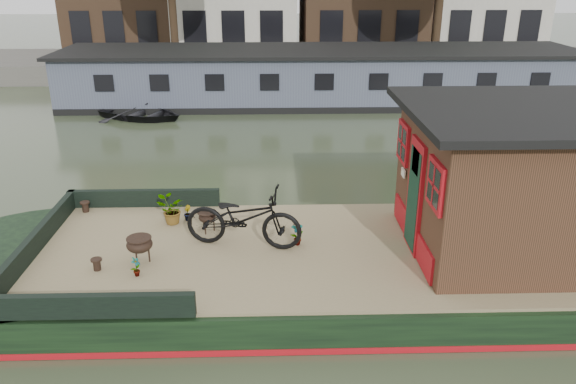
{
  "coord_description": "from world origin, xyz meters",
  "views": [
    {
      "loc": [
        -1.92,
        -8.5,
        5.12
      ],
      "look_at": [
        -1.66,
        0.5,
        1.5
      ],
      "focal_mm": 35.0,
      "sensor_mm": 36.0,
      "label": 1
    }
  ],
  "objects_px": {
    "cabin": "(523,179)",
    "potted_plant_a": "(297,234)",
    "brazier_rear": "(207,222)",
    "dinghy": "(141,110)",
    "bicycle": "(243,218)",
    "brazier_front": "(140,250)"
  },
  "relations": [
    {
      "from": "cabin",
      "to": "potted_plant_a",
      "type": "xyz_separation_m",
      "value": [
        -3.7,
        0.14,
        -1.02
      ]
    },
    {
      "from": "cabin",
      "to": "brazier_rear",
      "type": "xyz_separation_m",
      "value": [
        -5.3,
        0.72,
        -1.03
      ]
    },
    {
      "from": "potted_plant_a",
      "to": "dinghy",
      "type": "distance_m",
      "value": 12.47
    },
    {
      "from": "bicycle",
      "to": "potted_plant_a",
      "type": "xyz_separation_m",
      "value": [
        0.91,
        -0.01,
        -0.32
      ]
    },
    {
      "from": "potted_plant_a",
      "to": "dinghy",
      "type": "height_order",
      "value": "potted_plant_a"
    },
    {
      "from": "brazier_rear",
      "to": "dinghy",
      "type": "height_order",
      "value": "brazier_rear"
    },
    {
      "from": "brazier_front",
      "to": "dinghy",
      "type": "xyz_separation_m",
      "value": [
        -2.58,
        11.91,
        -0.55
      ]
    },
    {
      "from": "potted_plant_a",
      "to": "brazier_rear",
      "type": "height_order",
      "value": "potted_plant_a"
    },
    {
      "from": "bicycle",
      "to": "brazier_front",
      "type": "height_order",
      "value": "bicycle"
    },
    {
      "from": "potted_plant_a",
      "to": "brazier_front",
      "type": "relative_size",
      "value": 0.91
    },
    {
      "from": "dinghy",
      "to": "bicycle",
      "type": "bearing_deg",
      "value": -138.12
    },
    {
      "from": "bicycle",
      "to": "brazier_front",
      "type": "xyz_separation_m",
      "value": [
        -1.65,
        -0.56,
        -0.3
      ]
    },
    {
      "from": "cabin",
      "to": "dinghy",
      "type": "bearing_deg",
      "value": 127.54
    },
    {
      "from": "cabin",
      "to": "dinghy",
      "type": "relative_size",
      "value": 1.28
    },
    {
      "from": "bicycle",
      "to": "brazier_rear",
      "type": "relative_size",
      "value": 5.12
    },
    {
      "from": "dinghy",
      "to": "potted_plant_a",
      "type": "bearing_deg",
      "value": -134.19
    },
    {
      "from": "brazier_rear",
      "to": "dinghy",
      "type": "bearing_deg",
      "value": 108.17
    },
    {
      "from": "cabin",
      "to": "dinghy",
      "type": "xyz_separation_m",
      "value": [
        -8.84,
        11.5,
        -1.55
      ]
    },
    {
      "from": "potted_plant_a",
      "to": "brazier_rear",
      "type": "relative_size",
      "value": 1.06
    },
    {
      "from": "dinghy",
      "to": "brazier_rear",
      "type": "bearing_deg",
      "value": -140.36
    },
    {
      "from": "bicycle",
      "to": "dinghy",
      "type": "height_order",
      "value": "bicycle"
    },
    {
      "from": "brazier_front",
      "to": "dinghy",
      "type": "distance_m",
      "value": 12.2
    }
  ]
}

